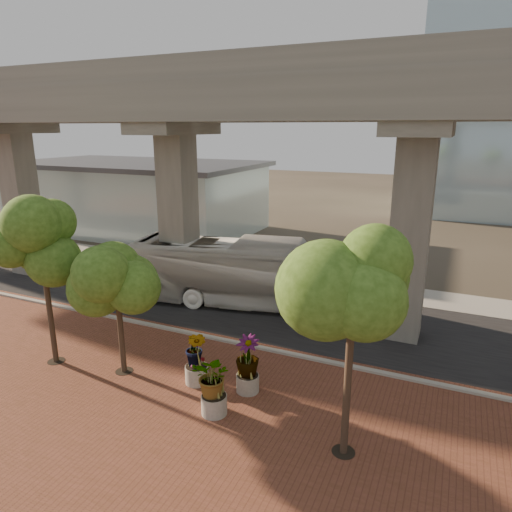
% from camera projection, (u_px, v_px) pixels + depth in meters
% --- Properties ---
extents(ground, '(160.00, 160.00, 0.00)m').
position_uv_depth(ground, '(266.00, 330.00, 21.87)').
color(ground, '#322E24').
rests_on(ground, ground).
extents(brick_plaza, '(70.00, 13.00, 0.06)m').
position_uv_depth(brick_plaza, '(170.00, 425.00, 14.83)').
color(brick_plaza, brown).
rests_on(brick_plaza, ground).
extents(asphalt_road, '(90.00, 8.00, 0.04)m').
position_uv_depth(asphalt_road, '(281.00, 314.00, 23.62)').
color(asphalt_road, black).
rests_on(asphalt_road, ground).
extents(curb_strip, '(70.00, 0.25, 0.16)m').
position_uv_depth(curb_strip, '(248.00, 346.00, 20.09)').
color(curb_strip, '#9D9B92').
rests_on(curb_strip, ground).
extents(far_sidewalk, '(90.00, 3.00, 0.06)m').
position_uv_depth(far_sidewalk, '(312.00, 282.00, 28.45)').
color(far_sidewalk, '#9D9B92').
rests_on(far_sidewalk, ground).
extents(transit_viaduct, '(72.00, 5.60, 12.40)m').
position_uv_depth(transit_viaduct, '(283.00, 173.00, 21.65)').
color(transit_viaduct, gray).
rests_on(transit_viaduct, ground).
extents(station_pavilion, '(23.00, 13.00, 6.30)m').
position_uv_depth(station_pavilion, '(137.00, 195.00, 42.92)').
color(station_pavilion, silver).
rests_on(station_pavilion, ground).
extents(transit_bus, '(13.28, 5.42, 3.61)m').
position_uv_depth(transit_bus, '(245.00, 273.00, 24.56)').
color(transit_bus, silver).
rests_on(transit_bus, ground).
extents(fire_hydrant, '(0.57, 0.51, 1.14)m').
position_uv_depth(fire_hydrant, '(197.00, 359.00, 17.88)').
color(fire_hydrant, maroon).
rests_on(fire_hydrant, ground).
extents(planter_front, '(1.94, 1.94, 2.13)m').
position_uv_depth(planter_front, '(214.00, 379.00, 15.03)').
color(planter_front, gray).
rests_on(planter_front, ground).
extents(planter_right, '(2.04, 2.04, 2.18)m').
position_uv_depth(planter_right, '(248.00, 358.00, 16.32)').
color(planter_right, '#ABA39A').
rests_on(planter_right, ground).
extents(planter_left, '(1.93, 1.93, 2.13)m').
position_uv_depth(planter_left, '(196.00, 351.00, 16.89)').
color(planter_left, '#ADA79C').
rests_on(planter_left, ground).
extents(street_tree_far_west, '(3.77, 3.77, 6.69)m').
position_uv_depth(street_tree_far_west, '(41.00, 245.00, 17.46)').
color(street_tree_far_west, '#463528').
rests_on(street_tree_far_west, ground).
extents(street_tree_near_west, '(3.58, 3.58, 5.70)m').
position_uv_depth(street_tree_near_west, '(116.00, 274.00, 16.93)').
color(street_tree_near_west, '#463528').
rests_on(street_tree_near_west, ground).
extents(street_tree_near_east, '(4.12, 4.12, 6.97)m').
position_uv_depth(street_tree_near_east, '(353.00, 291.00, 12.16)').
color(street_tree_near_east, '#463528').
rests_on(street_tree_near_east, ground).
extents(streetlamp_west, '(0.41, 1.21, 8.36)m').
position_uv_depth(streetlamp_west, '(184.00, 202.00, 28.37)').
color(streetlamp_west, '#2A2A2E').
rests_on(streetlamp_west, ground).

